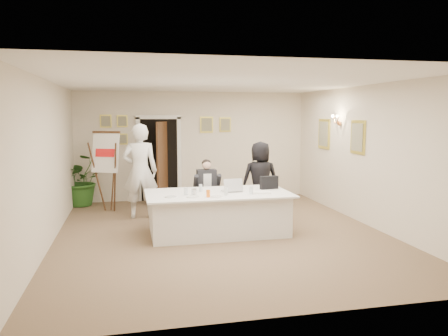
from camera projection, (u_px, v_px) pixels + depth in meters
name	position (u px, v px, depth m)	size (l,w,h in m)	color
floor	(221.00, 233.00, 8.21)	(7.00, 7.00, 0.00)	brown
ceiling	(221.00, 82.00, 7.87)	(6.00, 7.00, 0.02)	white
wall_back	(193.00, 146.00, 11.43)	(6.00, 0.10, 2.80)	beige
wall_front	(290.00, 192.00, 4.65)	(6.00, 0.10, 2.80)	beige
wall_left	(48.00, 163.00, 7.40)	(0.10, 7.00, 2.80)	beige
wall_right	(368.00, 156.00, 8.68)	(0.10, 7.00, 2.80)	beige
doorway	(160.00, 161.00, 11.11)	(1.14, 0.86, 2.20)	black
pictures_back_wall	(162.00, 129.00, 11.18)	(3.40, 0.06, 0.80)	#DBCC4B
pictures_right_wall	(339.00, 135.00, 9.79)	(0.06, 2.20, 0.80)	#DBCC4B
wall_sconce	(337.00, 120.00, 9.73)	(0.20, 0.30, 0.24)	#B8713B
conference_table	(218.00, 213.00, 8.15)	(2.66, 1.42, 0.78)	silver
seated_man	(207.00, 189.00, 9.17)	(0.56, 0.59, 1.30)	black
flip_chart	(108.00, 176.00, 9.91)	(0.65, 0.52, 1.81)	#3E2913
standing_man	(140.00, 171.00, 9.33)	(0.74, 0.48, 2.03)	white
standing_woman	(260.00, 179.00, 9.45)	(0.80, 0.52, 1.64)	black
potted_palm	(82.00, 180.00, 10.64)	(1.15, 1.00, 1.28)	#24511B
laptop	(232.00, 184.00, 8.22)	(0.36, 0.37, 0.28)	#B7BABC
laptop_bag	(269.00, 183.00, 8.48)	(0.36, 0.10, 0.25)	black
paper_stack	(262.00, 192.00, 8.04)	(0.32, 0.23, 0.03)	white
plate_left	(171.00, 197.00, 7.63)	(0.21, 0.21, 0.01)	white
plate_mid	(193.00, 197.00, 7.65)	(0.24, 0.24, 0.01)	white
plate_near	(216.00, 197.00, 7.65)	(0.21, 0.21, 0.01)	white
glass_a	(186.00, 191.00, 7.84)	(0.07, 0.07, 0.14)	silver
glass_b	(226.00, 191.00, 7.82)	(0.06, 0.06, 0.14)	silver
glass_c	(251.00, 190.00, 7.93)	(0.07, 0.07, 0.14)	silver
glass_d	(201.00, 188.00, 8.18)	(0.06, 0.06, 0.14)	silver
oj_glass	(208.00, 194.00, 7.64)	(0.07, 0.07, 0.13)	orange
steel_jug	(194.00, 192.00, 7.85)	(0.10, 0.10, 0.11)	silver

